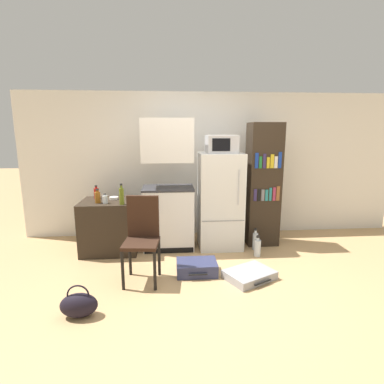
# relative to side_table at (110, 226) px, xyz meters

# --- Properties ---
(ground_plane) EXTENTS (24.00, 24.00, 0.00)m
(ground_plane) POSITION_rel_side_table_xyz_m (1.45, -1.27, -0.39)
(ground_plane) COLOR tan
(wall_back) EXTENTS (6.40, 0.10, 2.41)m
(wall_back) POSITION_rel_side_table_xyz_m (1.65, 0.73, 0.82)
(wall_back) COLOR white
(wall_back) RESTS_ON ground_plane
(side_table) EXTENTS (0.81, 0.67, 0.77)m
(side_table) POSITION_rel_side_table_xyz_m (0.00, 0.00, 0.00)
(side_table) COLOR #2D2319
(side_table) RESTS_ON ground_plane
(kitchen_hutch) EXTENTS (0.77, 0.53, 1.96)m
(kitchen_hutch) POSITION_rel_side_table_xyz_m (0.87, 0.07, 0.51)
(kitchen_hutch) COLOR white
(kitchen_hutch) RESTS_ON ground_plane
(refrigerator) EXTENTS (0.65, 0.60, 1.46)m
(refrigerator) POSITION_rel_side_table_xyz_m (1.66, 0.05, 0.34)
(refrigerator) COLOR silver
(refrigerator) RESTS_ON ground_plane
(microwave) EXTENTS (0.44, 0.44, 0.26)m
(microwave) POSITION_rel_side_table_xyz_m (1.66, 0.04, 1.20)
(microwave) COLOR #B7B7BC
(microwave) RESTS_ON refrigerator
(bookshelf) EXTENTS (0.49, 0.41, 1.90)m
(bookshelf) POSITION_rel_side_table_xyz_m (2.35, 0.14, 0.57)
(bookshelf) COLOR #2D2319
(bookshelf) RESTS_ON ground_plane
(bottle_ketchup_red) EXTENTS (0.07, 0.07, 0.20)m
(bottle_ketchup_red) POSITION_rel_side_table_xyz_m (-0.21, 0.16, 0.47)
(bottle_ketchup_red) COLOR #AD1914
(bottle_ketchup_red) RESTS_ON side_table
(bottle_olive_oil) EXTENTS (0.07, 0.07, 0.29)m
(bottle_olive_oil) POSITION_rel_side_table_xyz_m (0.23, -0.25, 0.51)
(bottle_olive_oil) COLOR #566619
(bottle_olive_oil) RESTS_ON side_table
(bottle_amber_beer) EXTENTS (0.08, 0.08, 0.20)m
(bottle_amber_beer) POSITION_rel_side_table_xyz_m (-0.13, -0.13, 0.47)
(bottle_amber_beer) COLOR brown
(bottle_amber_beer) RESTS_ON side_table
(bottle_clear_short) EXTENTS (0.07, 0.07, 0.14)m
(bottle_clear_short) POSITION_rel_side_table_xyz_m (-0.02, -0.17, 0.45)
(bottle_clear_short) COLOR silver
(bottle_clear_short) RESTS_ON side_table
(bowl) EXTENTS (0.13, 0.13, 0.04)m
(bowl) POSITION_rel_side_table_xyz_m (0.06, 0.09, 0.40)
(bowl) COLOR silver
(bowl) RESTS_ON side_table
(chair) EXTENTS (0.44, 0.44, 1.02)m
(chair) POSITION_rel_side_table_xyz_m (0.56, -0.93, 0.21)
(chair) COLOR black
(chair) RESTS_ON ground_plane
(suitcase_large_flat) EXTENTS (0.51, 0.38, 0.16)m
(suitcase_large_flat) POSITION_rel_side_table_xyz_m (1.22, -0.86, -0.31)
(suitcase_large_flat) COLOR navy
(suitcase_large_flat) RESTS_ON ground_plane
(suitcase_small_flat) EXTENTS (0.69, 0.62, 0.10)m
(suitcase_small_flat) POSITION_rel_side_table_xyz_m (1.85, -1.05, -0.34)
(suitcase_small_flat) COLOR #99999E
(suitcase_small_flat) RESTS_ON ground_plane
(handbag) EXTENTS (0.36, 0.20, 0.33)m
(handbag) POSITION_rel_side_table_xyz_m (-0.01, -1.67, -0.26)
(handbag) COLOR black
(handbag) RESTS_ON ground_plane
(water_bottle_front) EXTENTS (0.09, 0.09, 0.31)m
(water_bottle_front) POSITION_rel_side_table_xyz_m (2.14, -0.39, -0.26)
(water_bottle_front) COLOR silver
(water_bottle_front) RESTS_ON ground_plane
(water_bottle_middle) EXTENTS (0.08, 0.08, 0.33)m
(water_bottle_middle) POSITION_rel_side_table_xyz_m (2.18, -0.15, -0.25)
(water_bottle_middle) COLOR silver
(water_bottle_middle) RESTS_ON ground_plane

